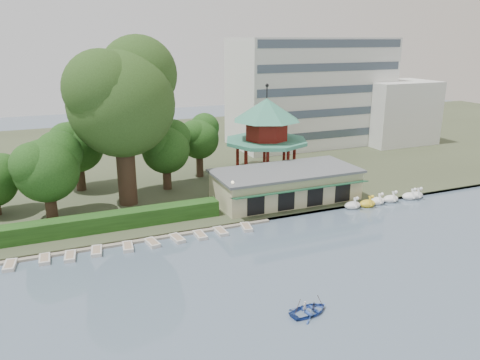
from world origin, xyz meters
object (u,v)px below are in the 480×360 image
dock (118,242)px  big_tree (122,95)px  pavilion (266,130)px  boathouse (286,184)px  rowboat_with_passengers (309,308)px

dock → big_tree: size_ratio=1.67×
dock → pavilion: bearing=31.7°
dock → big_tree: bearing=73.9°
boathouse → big_tree: size_ratio=0.91×
big_tree → dock: bearing=-106.1°
dock → big_tree: (3.17, 11.00, 13.78)m
dock → boathouse: 22.62m
dock → boathouse: bearing=12.2°
boathouse → big_tree: big_tree is taller
rowboat_with_passengers → boathouse: bearing=66.2°
dock → rowboat_with_passengers: (11.66, -18.67, 0.36)m
big_tree → rowboat_with_passengers: size_ratio=4.08×
boathouse → rowboat_with_passengers: 25.70m
boathouse → pavilion: (2.00, 10.03, 5.11)m
dock → pavilion: pavilion is taller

